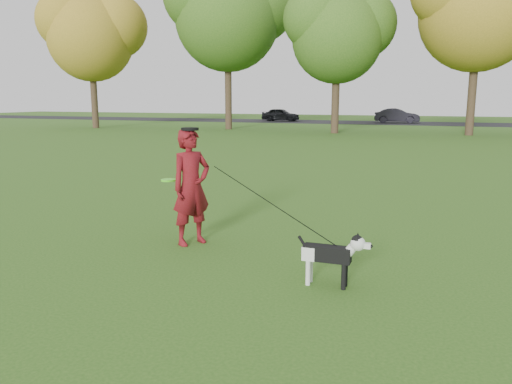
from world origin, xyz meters
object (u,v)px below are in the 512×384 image
at_px(car_left, 281,115).
at_px(man, 191,187).
at_px(car_mid, 397,116).
at_px(dog, 333,253).

bearing_deg(car_left, man, -164.27).
height_order(man, car_left, man).
bearing_deg(car_mid, dog, 176.59).
distance_m(man, dog, 2.67).
bearing_deg(dog, car_left, 108.03).
bearing_deg(man, dog, -82.93).
xyz_separation_m(dog, car_left, (-13.25, 40.69, 0.22)).
height_order(man, car_mid, man).
xyz_separation_m(man, dog, (2.41, -1.04, -0.48)).
bearing_deg(dog, car_mid, 93.43).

